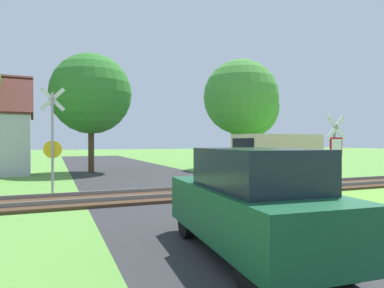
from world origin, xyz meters
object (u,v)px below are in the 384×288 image
(stop_sign_near, at_px, (335,150))
(mail_truck, at_px, (275,155))
(tree_center, at_px, (91,94))
(tree_far, at_px, (247,107))
(parked_car, at_px, (252,202))
(tree_right, at_px, (241,97))
(crossing_sign_far, at_px, (52,137))

(stop_sign_near, distance_m, mail_truck, 4.94)
(tree_center, height_order, tree_far, tree_far)
(mail_truck, xyz_separation_m, parked_car, (-6.88, -8.94, -0.34))
(mail_truck, bearing_deg, tree_right, -25.19)
(crossing_sign_far, bearing_deg, parked_car, -64.24)
(stop_sign_near, height_order, mail_truck, stop_sign_near)
(tree_right, xyz_separation_m, parked_car, (-9.44, -16.58, -4.17))
(tree_right, height_order, parked_car, tree_right)
(stop_sign_near, height_order, crossing_sign_far, crossing_sign_far)
(tree_far, bearing_deg, tree_center, -165.31)
(crossing_sign_far, relative_size, mail_truck, 0.76)
(crossing_sign_far, xyz_separation_m, parked_car, (3.05, -8.51, -1.18))
(parked_car, bearing_deg, stop_sign_near, 39.30)
(crossing_sign_far, height_order, mail_truck, crossing_sign_far)
(mail_truck, bearing_deg, parked_car, 135.71)
(stop_sign_near, relative_size, parked_car, 0.69)
(tree_right, relative_size, tree_far, 1.02)
(tree_center, distance_m, mail_truck, 11.71)
(stop_sign_near, distance_m, tree_right, 13.42)
(tree_center, bearing_deg, tree_far, 14.69)
(tree_right, bearing_deg, crossing_sign_far, -147.10)
(tree_right, bearing_deg, tree_center, 177.99)
(stop_sign_near, xyz_separation_m, crossing_sign_far, (-8.91, 4.39, 0.45))
(tree_right, relative_size, mail_truck, 1.53)
(crossing_sign_far, height_order, tree_far, tree_far)
(parked_car, bearing_deg, tree_center, 97.20)
(tree_center, xyz_separation_m, parked_car, (0.88, -16.95, -3.93))
(tree_far, relative_size, mail_truck, 1.49)
(crossing_sign_far, bearing_deg, stop_sign_near, -20.18)
(tree_center, relative_size, tree_right, 0.94)
(tree_center, distance_m, parked_car, 17.42)
(stop_sign_near, height_order, parked_car, stop_sign_near)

